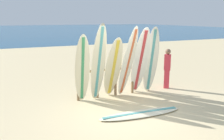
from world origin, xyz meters
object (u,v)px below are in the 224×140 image
Objects in this scene: surfboard_leaning_center_right at (140,62)px; surfboard_leaning_right at (151,61)px; surfboard_leaning_left at (99,63)px; surfboard_leaning_center_left at (113,68)px; surfboard_leaning_far_left at (82,69)px; surfboard_lying_on_sand at (141,114)px; surfboard_leaning_center at (128,63)px; surfboard_rack at (115,77)px; beachgoer_standing at (167,67)px.

surfboard_leaning_center_right is 1.00× the size of surfboard_leaning_right.
surfboard_leaning_right is at bearing 5.57° from surfboard_leaning_center_right.
surfboard_leaning_left is 1.20× the size of surfboard_leaning_center_left.
surfboard_leaning_center_left is at bearing 174.62° from surfboard_leaning_center_right.
surfboard_leaning_far_left is 2.29m from surfboard_lying_on_sand.
surfboard_leaning_center is at bearing 76.96° from surfboard_lying_on_sand.
surfboard_leaning_far_left is (-1.31, -0.32, 0.46)m from surfboard_rack.
surfboard_leaning_center_right reaches higher than beachgoer_standing.
surfboard_rack is 0.77m from surfboard_leaning_center.
beachgoer_standing is (3.02, 0.39, -0.43)m from surfboard_leaning_left.
surfboard_rack is 1.02m from surfboard_leaning_center_right.
beachgoer_standing is (0.98, 0.34, -0.37)m from surfboard_leaning_right.
beachgoer_standing is at bearing 39.43° from surfboard_lying_on_sand.
surfboard_leaning_far_left is at bearing 127.31° from surfboard_lying_on_sand.
surfboard_leaning_right is (0.99, 0.09, -0.02)m from surfboard_leaning_center.
surfboard_leaning_far_left is 1.57m from surfboard_leaning_center.
surfboard_leaning_center_left reaches higher than beachgoer_standing.
surfboard_leaning_center reaches higher than surfboard_rack.
surfboard_leaning_left is 1.55m from surfboard_leaning_center_right.
beachgoer_standing is (2.46, 0.29, -0.22)m from surfboard_leaning_center_left.
surfboard_leaning_far_left is 0.92× the size of surfboard_leaning_center_right.
surfboard_leaning_far_left is 2.07m from surfboard_leaning_center_right.
surfboard_leaning_left is 1.05× the size of surfboard_leaning_center_right.
surfboard_leaning_center is 2.06m from beachgoer_standing.
surfboard_leaning_far_left reaches higher than beachgoer_standing.
surfboard_leaning_center is at bearing -15.56° from surfboard_leaning_center_left.
surfboard_leaning_center reaches higher than surfboard_leaning_center_left.
surfboard_leaning_center is at bearing -2.17° from surfboard_leaning_left.
surfboard_leaning_center_left reaches higher than surfboard_lying_on_sand.
surfboard_leaning_left is 1.05× the size of surfboard_leaning_right.
surfboard_leaning_center_left is 1.00m from surfboard_leaning_center_right.
surfboard_leaning_right is 1.57× the size of beachgoer_standing.
beachgoer_standing is (1.98, 0.43, -0.39)m from surfboard_leaning_center.
surfboard_leaning_right is 0.97× the size of surfboard_lying_on_sand.
surfboard_leaning_far_left is at bearing 171.05° from surfboard_leaning_left.
surfboard_leaning_center reaches higher than beachgoer_standing.
surfboard_leaning_right is at bearing 49.59° from surfboard_lying_on_sand.
surfboard_leaning_far_left is 0.89× the size of surfboard_lying_on_sand.
beachgoer_standing is (3.54, 0.31, -0.27)m from surfboard_leaning_far_left.
beachgoer_standing is at bearing 6.81° from surfboard_leaning_center_left.
surfboard_rack is 1.33× the size of surfboard_leaning_center_left.
surfboard_leaning_center_right is (0.99, -0.09, 0.15)m from surfboard_leaning_center_left.
surfboard_leaning_right is at bearing -160.98° from beachgoer_standing.
surfboard_leaning_center reaches higher than surfboard_leaning_far_left.
surfboard_leaning_center is at bearing -4.44° from surfboard_leaning_far_left.
surfboard_leaning_left reaches higher than surfboard_leaning_center_left.
surfboard_leaning_center is 1.00m from surfboard_leaning_right.
surfboard_leaning_center is at bearing -167.80° from beachgoer_standing.
surfboard_leaning_left is at bearing -8.95° from surfboard_leaning_far_left.
surfboard_leaning_center_left is at bearing -173.19° from beachgoer_standing.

